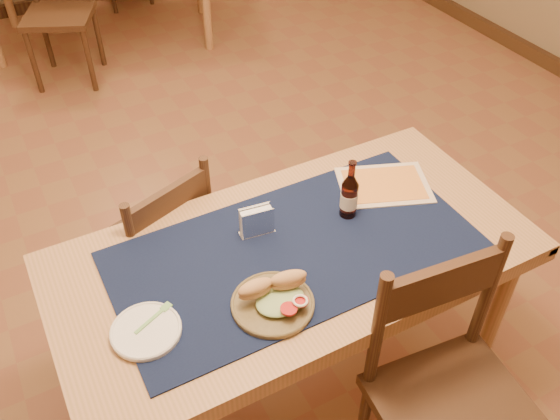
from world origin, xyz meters
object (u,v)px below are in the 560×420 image
main_table (294,267)px  napkin_holder (257,222)px  beer_bottle (349,196)px  chair_main_near (451,397)px  sandwich_plate (274,299)px  chair_main_far (156,247)px

main_table → napkin_holder: 0.20m
beer_bottle → chair_main_near: bearing=-91.5°
beer_bottle → main_table: bearing=-166.1°
chair_main_near → napkin_holder: bearing=113.3°
sandwich_plate → beer_bottle: bearing=29.8°
main_table → chair_main_far: bearing=123.0°
chair_main_far → chair_main_near: size_ratio=0.89×
chair_main_far → napkin_holder: 0.59m
chair_main_near → napkin_holder: (-0.31, 0.71, 0.29)m
chair_main_far → chair_main_near: 1.24m
chair_main_far → beer_bottle: size_ratio=3.84×
chair_main_near → main_table: bearing=111.8°
main_table → napkin_holder: size_ratio=12.81×
napkin_holder → main_table: bearing=-60.2°
chair_main_far → beer_bottle: 0.84m
sandwich_plate → napkin_holder: size_ratio=2.03×
napkin_holder → chair_main_far: bearing=124.0°
chair_main_far → beer_bottle: beer_bottle is taller
main_table → chair_main_near: bearing=-68.2°
main_table → sandwich_plate: 0.27m
chair_main_far → napkin_holder: chair_main_far is taller
main_table → beer_bottle: bearing=13.9°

